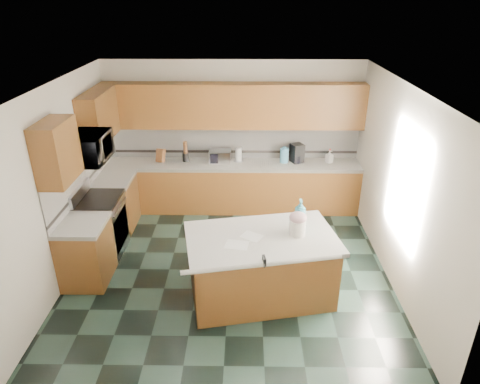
{
  "coord_description": "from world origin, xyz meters",
  "views": [
    {
      "loc": [
        0.23,
        -5.24,
        3.77
      ],
      "look_at": [
        0.15,
        0.35,
        1.12
      ],
      "focal_mm": 32.0,
      "sensor_mm": 36.0,
      "label": 1
    }
  ],
  "objects_px": {
    "island_base": "(261,268)",
    "treat_jar": "(297,227)",
    "knife_block": "(161,155)",
    "toaster_oven": "(220,156)",
    "island_top": "(262,239)",
    "soap_bottle_island": "(300,215)",
    "coffee_maker": "(297,153)"
  },
  "relations": [
    {
      "from": "island_top",
      "to": "treat_jar",
      "type": "xyz_separation_m",
      "value": [
        0.46,
        0.06,
        0.14
      ]
    },
    {
      "from": "treat_jar",
      "to": "island_base",
      "type": "bearing_deg",
      "value": 163.26
    },
    {
      "from": "island_top",
      "to": "treat_jar",
      "type": "relative_size",
      "value": 8.89
    },
    {
      "from": "soap_bottle_island",
      "to": "island_base",
      "type": "bearing_deg",
      "value": -159.07
    },
    {
      "from": "treat_jar",
      "to": "soap_bottle_island",
      "type": "height_order",
      "value": "soap_bottle_island"
    },
    {
      "from": "island_base",
      "to": "coffee_maker",
      "type": "distance_m",
      "value": 2.81
    },
    {
      "from": "treat_jar",
      "to": "toaster_oven",
      "type": "relative_size",
      "value": 0.55
    },
    {
      "from": "island_base",
      "to": "soap_bottle_island",
      "type": "distance_m",
      "value": 0.89
    },
    {
      "from": "island_top",
      "to": "coffee_maker",
      "type": "height_order",
      "value": "coffee_maker"
    },
    {
      "from": "knife_block",
      "to": "toaster_oven",
      "type": "bearing_deg",
      "value": 18.16
    },
    {
      "from": "island_top",
      "to": "soap_bottle_island",
      "type": "height_order",
      "value": "soap_bottle_island"
    },
    {
      "from": "soap_bottle_island",
      "to": "toaster_oven",
      "type": "height_order",
      "value": "soap_bottle_island"
    },
    {
      "from": "treat_jar",
      "to": "island_top",
      "type": "bearing_deg",
      "value": 163.26
    },
    {
      "from": "island_base",
      "to": "treat_jar",
      "type": "distance_m",
      "value": 0.75
    },
    {
      "from": "island_base",
      "to": "coffee_maker",
      "type": "relative_size",
      "value": 5.33
    },
    {
      "from": "island_base",
      "to": "toaster_oven",
      "type": "distance_m",
      "value": 2.76
    },
    {
      "from": "treat_jar",
      "to": "knife_block",
      "type": "xyz_separation_m",
      "value": [
        -2.22,
        2.55,
        0.01
      ]
    },
    {
      "from": "island_top",
      "to": "soap_bottle_island",
      "type": "relative_size",
      "value": 4.47
    },
    {
      "from": "island_base",
      "to": "soap_bottle_island",
      "type": "xyz_separation_m",
      "value": [
        0.5,
        0.2,
        0.7
      ]
    },
    {
      "from": "island_base",
      "to": "treat_jar",
      "type": "bearing_deg",
      "value": -3.67
    },
    {
      "from": "knife_block",
      "to": "treat_jar",
      "type": "bearing_deg",
      "value": -30.81
    },
    {
      "from": "island_top",
      "to": "soap_bottle_island",
      "type": "bearing_deg",
      "value": 11.33
    },
    {
      "from": "toaster_oven",
      "to": "island_top",
      "type": "bearing_deg",
      "value": -73.09
    },
    {
      "from": "island_top",
      "to": "toaster_oven",
      "type": "height_order",
      "value": "toaster_oven"
    },
    {
      "from": "knife_block",
      "to": "coffee_maker",
      "type": "height_order",
      "value": "coffee_maker"
    },
    {
      "from": "treat_jar",
      "to": "toaster_oven",
      "type": "distance_m",
      "value": 2.79
    },
    {
      "from": "toaster_oven",
      "to": "island_base",
      "type": "bearing_deg",
      "value": -73.09
    },
    {
      "from": "coffee_maker",
      "to": "island_top",
      "type": "bearing_deg",
      "value": -129.11
    },
    {
      "from": "soap_bottle_island",
      "to": "coffee_maker",
      "type": "relative_size",
      "value": 1.26
    },
    {
      "from": "knife_block",
      "to": "coffee_maker",
      "type": "relative_size",
      "value": 0.72
    },
    {
      "from": "knife_block",
      "to": "coffee_maker",
      "type": "bearing_deg",
      "value": 18.85
    },
    {
      "from": "island_base",
      "to": "toaster_oven",
      "type": "bearing_deg",
      "value": 93.61
    }
  ]
}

